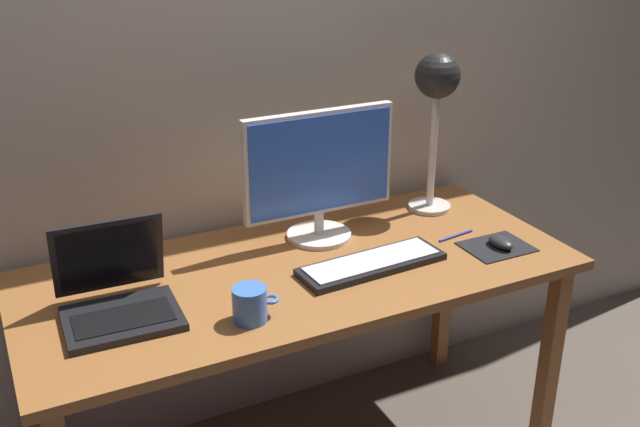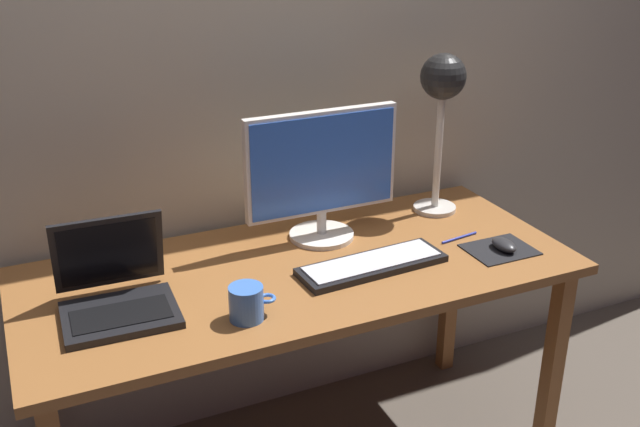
% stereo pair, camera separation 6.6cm
% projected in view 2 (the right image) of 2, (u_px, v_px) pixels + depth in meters
% --- Properties ---
extents(back_wall, '(4.80, 0.06, 2.60)m').
position_uv_depth(back_wall, '(247.00, 48.00, 2.27)').
color(back_wall, '#B2A893').
rests_on(back_wall, ground).
extents(desk, '(1.60, 0.70, 0.74)m').
position_uv_depth(desk, '(300.00, 291.00, 2.19)').
color(desk, '#935B2D').
rests_on(desk, ground).
extents(monitor, '(0.49, 0.20, 0.41)m').
position_uv_depth(monitor, '(322.00, 171.00, 2.25)').
color(monitor, silver).
rests_on(monitor, desk).
extents(keyboard_main, '(0.45, 0.17, 0.03)m').
position_uv_depth(keyboard_main, '(372.00, 264.00, 2.14)').
color(keyboard_main, black).
rests_on(keyboard_main, desk).
extents(laptop, '(0.30, 0.29, 0.24)m').
position_uv_depth(laptop, '(115.00, 285.00, 1.92)').
color(laptop, black).
rests_on(laptop, desk).
extents(desk_lamp, '(0.15, 0.15, 0.53)m').
position_uv_depth(desk_lamp, '(442.00, 93.00, 2.38)').
color(desk_lamp, beige).
rests_on(desk_lamp, desk).
extents(mousepad, '(0.20, 0.16, 0.00)m').
position_uv_depth(mousepad, '(500.00, 250.00, 2.25)').
color(mousepad, black).
rests_on(mousepad, desk).
extents(mouse, '(0.06, 0.10, 0.03)m').
position_uv_depth(mouse, '(504.00, 245.00, 2.24)').
color(mouse, '#28282B').
rests_on(mouse, mousepad).
extents(coffee_mug, '(0.12, 0.09, 0.09)m').
position_uv_depth(coffee_mug, '(247.00, 303.00, 1.87)').
color(coffee_mug, '#3F72CC').
rests_on(coffee_mug, desk).
extents(pen, '(0.14, 0.03, 0.01)m').
position_uv_depth(pen, '(459.00, 238.00, 2.32)').
color(pen, '#2633A5').
rests_on(pen, desk).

